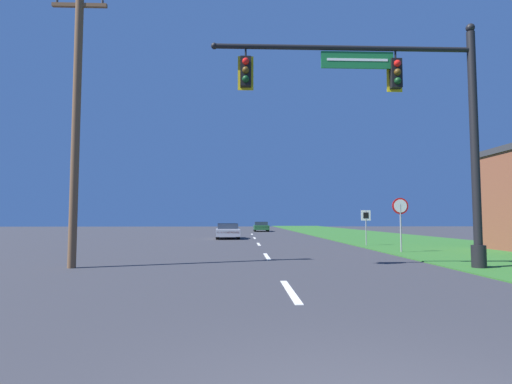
{
  "coord_description": "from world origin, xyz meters",
  "views": [
    {
      "loc": [
        -1.05,
        -2.71,
        1.57
      ],
      "look_at": [
        0.0,
        26.64,
        3.55
      ],
      "focal_mm": 28.0,
      "sensor_mm": 36.0,
      "label": 1
    }
  ],
  "objects": [
    {
      "name": "grass_verge_right",
      "position": [
        10.5,
        30.0,
        0.02
      ],
      "size": [
        10.0,
        110.0,
        0.04
      ],
      "color": "#2D6626",
      "rests_on": "ground"
    },
    {
      "name": "road_center_line",
      "position": [
        0.0,
        22.0,
        0.01
      ],
      "size": [
        0.16,
        34.8,
        0.01
      ],
      "color": "silver",
      "rests_on": "ground"
    },
    {
      "name": "signal_mast",
      "position": [
        4.35,
        9.65,
        4.79
      ],
      "size": [
        8.66,
        0.47,
        7.9
      ],
      "color": "black",
      "rests_on": "grass_verge_right"
    },
    {
      "name": "car_ahead",
      "position": [
        -2.16,
        29.28,
        0.6
      ],
      "size": [
        2.03,
        4.43,
        1.19
      ],
      "color": "black",
      "rests_on": "ground"
    },
    {
      "name": "far_car",
      "position": [
        1.39,
        47.5,
        0.6
      ],
      "size": [
        1.82,
        4.4,
        1.19
      ],
      "color": "black",
      "rests_on": "ground"
    },
    {
      "name": "stop_sign",
      "position": [
        6.32,
        15.56,
        1.86
      ],
      "size": [
        0.76,
        0.07,
        2.5
      ],
      "color": "gray",
      "rests_on": "grass_verge_right"
    },
    {
      "name": "route_sign_post",
      "position": [
        6.17,
        20.26,
        1.53
      ],
      "size": [
        0.55,
        0.06,
        2.03
      ],
      "color": "gray",
      "rests_on": "grass_verge_right"
    },
    {
      "name": "utility_pole_near",
      "position": [
        -6.48,
        10.34,
        4.95
      ],
      "size": [
        1.8,
        0.26,
        9.58
      ],
      "color": "brown",
      "rests_on": "ground"
    }
  ]
}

